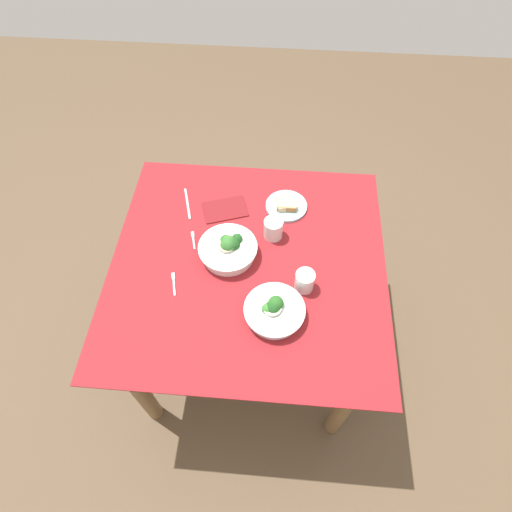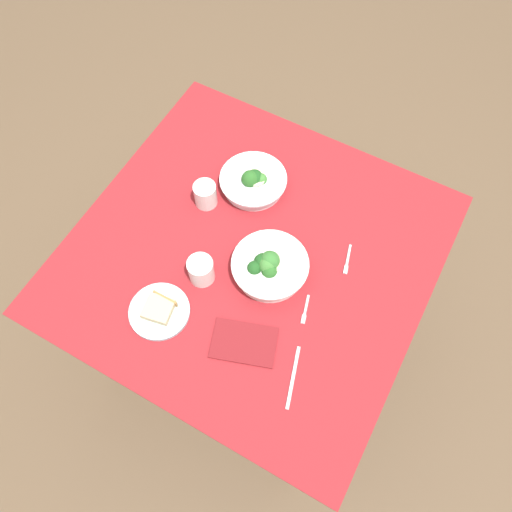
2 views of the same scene
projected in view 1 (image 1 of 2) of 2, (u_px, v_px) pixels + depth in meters
ground_plane at (250, 339)px, 2.32m from camera, size 6.00×6.00×0.00m
dining_table at (249, 279)px, 1.79m from camera, size 1.11×1.09×0.76m
broccoli_bowl_far at (228, 249)px, 1.68m from camera, size 0.24×0.24×0.10m
broccoli_bowl_near at (274, 311)px, 1.53m from camera, size 0.23×0.23×0.09m
bread_side_plate at (286, 205)px, 1.85m from camera, size 0.18×0.18×0.04m
water_glass_center at (273, 229)px, 1.73m from camera, size 0.08×0.08×0.09m
water_glass_side at (305, 281)px, 1.59m from camera, size 0.08×0.08×0.09m
fork_by_far_bowl at (174, 283)px, 1.63m from camera, size 0.04×0.10×0.00m
fork_by_near_bowl at (193, 239)px, 1.75m from camera, size 0.03×0.09×0.00m
table_knife_left at (188, 204)px, 1.87m from camera, size 0.06×0.18×0.00m
napkin_folded_upper at (225, 209)px, 1.85m from camera, size 0.22×0.18×0.01m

